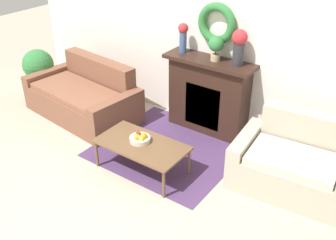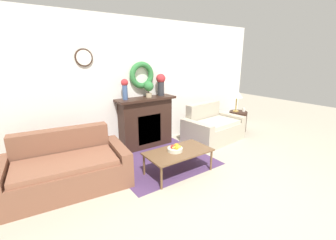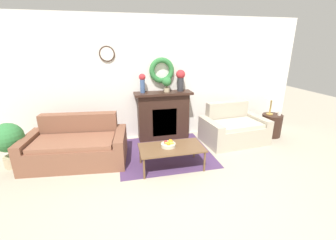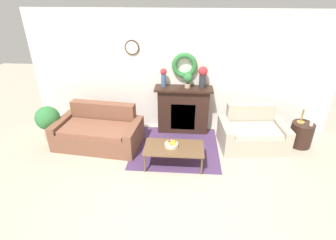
{
  "view_description": "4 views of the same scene",
  "coord_description": "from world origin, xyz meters",
  "px_view_note": "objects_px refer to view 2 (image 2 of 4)",
  "views": [
    {
      "loc": [
        2.5,
        -1.83,
        3.02
      ],
      "look_at": [
        0.12,
        1.53,
        0.66
      ],
      "focal_mm": 42.0,
      "sensor_mm": 36.0,
      "label": 1
    },
    {
      "loc": [
        -2.23,
        -1.51,
        1.94
      ],
      "look_at": [
        0.02,
        1.69,
        0.82
      ],
      "focal_mm": 24.0,
      "sensor_mm": 36.0,
      "label": 2
    },
    {
      "loc": [
        -0.95,
        -2.21,
        2.1
      ],
      "look_at": [
        -0.05,
        1.63,
        0.76
      ],
      "focal_mm": 24.0,
      "sensor_mm": 36.0,
      "label": 3
    },
    {
      "loc": [
        0.11,
        -2.89,
        3.13
      ],
      "look_at": [
        -0.2,
        1.37,
        0.9
      ],
      "focal_mm": 28.0,
      "sensor_mm": 36.0,
      "label": 4
    }
  ],
  "objects_px": {
    "fireplace": "(146,122)",
    "vase_on_mantel_left": "(125,88)",
    "side_table_by_loveseat": "(238,121)",
    "potted_plant_on_mantel": "(149,87)",
    "loveseat_right": "(212,128)",
    "vase_on_mantel_right": "(161,83)",
    "couch_left": "(66,169)",
    "mug": "(244,110)",
    "coffee_table": "(178,153)",
    "table_lamp": "(237,94)",
    "fruit_bowl": "(175,149)"
  },
  "relations": [
    {
      "from": "fireplace",
      "to": "vase_on_mantel_left",
      "type": "distance_m",
      "value": 0.91
    },
    {
      "from": "side_table_by_loveseat",
      "to": "potted_plant_on_mantel",
      "type": "bearing_deg",
      "value": 169.83
    },
    {
      "from": "loveseat_right",
      "to": "vase_on_mantel_right",
      "type": "xyz_separation_m",
      "value": [
        -1.09,
        0.56,
        1.08
      ]
    },
    {
      "from": "couch_left",
      "to": "mug",
      "type": "xyz_separation_m",
      "value": [
        4.45,
        0.17,
        0.28
      ]
    },
    {
      "from": "coffee_table",
      "to": "side_table_by_loveseat",
      "type": "distance_m",
      "value": 2.83
    },
    {
      "from": "couch_left",
      "to": "coffee_table",
      "type": "relative_size",
      "value": 1.67
    },
    {
      "from": "vase_on_mantel_left",
      "to": "vase_on_mantel_right",
      "type": "distance_m",
      "value": 0.85
    },
    {
      "from": "loveseat_right",
      "to": "vase_on_mantel_left",
      "type": "bearing_deg",
      "value": 158.82
    },
    {
      "from": "loveseat_right",
      "to": "mug",
      "type": "distance_m",
      "value": 1.2
    },
    {
      "from": "mug",
      "to": "vase_on_mantel_right",
      "type": "relative_size",
      "value": 0.2
    },
    {
      "from": "potted_plant_on_mantel",
      "to": "fireplace",
      "type": "bearing_deg",
      "value": 169.95
    },
    {
      "from": "table_lamp",
      "to": "vase_on_mantel_right",
      "type": "height_order",
      "value": "vase_on_mantel_right"
    },
    {
      "from": "loveseat_right",
      "to": "vase_on_mantel_right",
      "type": "distance_m",
      "value": 1.63
    },
    {
      "from": "couch_left",
      "to": "table_lamp",
      "type": "height_order",
      "value": "table_lamp"
    },
    {
      "from": "fireplace",
      "to": "fruit_bowl",
      "type": "height_order",
      "value": "fireplace"
    },
    {
      "from": "couch_left",
      "to": "loveseat_right",
      "type": "xyz_separation_m",
      "value": [
        3.28,
        0.16,
        0.0
      ]
    },
    {
      "from": "loveseat_right",
      "to": "mug",
      "type": "relative_size",
      "value": 14.74
    },
    {
      "from": "loveseat_right",
      "to": "table_lamp",
      "type": "distance_m",
      "value": 1.23
    },
    {
      "from": "coffee_table",
      "to": "side_table_by_loveseat",
      "type": "relative_size",
      "value": 2.14
    },
    {
      "from": "vase_on_mantel_left",
      "to": "potted_plant_on_mantel",
      "type": "relative_size",
      "value": 1.23
    },
    {
      "from": "fireplace",
      "to": "vase_on_mantel_right",
      "type": "xyz_separation_m",
      "value": [
        0.4,
        0.01,
        0.82
      ]
    },
    {
      "from": "table_lamp",
      "to": "side_table_by_loveseat",
      "type": "bearing_deg",
      "value": -38.66
    },
    {
      "from": "fruit_bowl",
      "to": "side_table_by_loveseat",
      "type": "height_order",
      "value": "side_table_by_loveseat"
    },
    {
      "from": "fireplace",
      "to": "potted_plant_on_mantel",
      "type": "xyz_separation_m",
      "value": [
        0.08,
        -0.01,
        0.75
      ]
    },
    {
      "from": "table_lamp",
      "to": "mug",
      "type": "bearing_deg",
      "value": -38.16
    },
    {
      "from": "potted_plant_on_mantel",
      "to": "couch_left",
      "type": "bearing_deg",
      "value": -159.76
    },
    {
      "from": "fruit_bowl",
      "to": "table_lamp",
      "type": "height_order",
      "value": "table_lamp"
    },
    {
      "from": "fireplace",
      "to": "coffee_table",
      "type": "relative_size",
      "value": 1.14
    },
    {
      "from": "mug",
      "to": "potted_plant_on_mantel",
      "type": "distance_m",
      "value": 2.72
    },
    {
      "from": "vase_on_mantel_left",
      "to": "mug",
      "type": "bearing_deg",
      "value": -9.93
    },
    {
      "from": "fruit_bowl",
      "to": "vase_on_mantel_left",
      "type": "distance_m",
      "value": 1.62
    },
    {
      "from": "couch_left",
      "to": "fruit_bowl",
      "type": "relative_size",
      "value": 7.28
    },
    {
      "from": "couch_left",
      "to": "potted_plant_on_mantel",
      "type": "distance_m",
      "value": 2.24
    },
    {
      "from": "fruit_bowl",
      "to": "table_lamp",
      "type": "bearing_deg",
      "value": 18.69
    },
    {
      "from": "fireplace",
      "to": "mug",
      "type": "relative_size",
      "value": 13.34
    },
    {
      "from": "couch_left",
      "to": "mug",
      "type": "bearing_deg",
      "value": 8.39
    },
    {
      "from": "loveseat_right",
      "to": "coffee_table",
      "type": "distance_m",
      "value": 1.81
    },
    {
      "from": "couch_left",
      "to": "vase_on_mantel_right",
      "type": "height_order",
      "value": "vase_on_mantel_right"
    },
    {
      "from": "coffee_table",
      "to": "vase_on_mantel_left",
      "type": "distance_m",
      "value": 1.7
    },
    {
      "from": "vase_on_mantel_right",
      "to": "fireplace",
      "type": "bearing_deg",
      "value": -179.21
    },
    {
      "from": "mug",
      "to": "vase_on_mantel_right",
      "type": "height_order",
      "value": "vase_on_mantel_right"
    },
    {
      "from": "couch_left",
      "to": "loveseat_right",
      "type": "height_order",
      "value": "loveseat_right"
    },
    {
      "from": "potted_plant_on_mantel",
      "to": "loveseat_right",
      "type": "bearing_deg",
      "value": -20.92
    },
    {
      "from": "fruit_bowl",
      "to": "potted_plant_on_mantel",
      "type": "distance_m",
      "value": 1.59
    },
    {
      "from": "couch_left",
      "to": "table_lamp",
      "type": "xyz_separation_m",
      "value": [
        4.29,
        0.3,
        0.69
      ]
    },
    {
      "from": "loveseat_right",
      "to": "potted_plant_on_mantel",
      "type": "relative_size",
      "value": 4.22
    },
    {
      "from": "side_table_by_loveseat",
      "to": "table_lamp",
      "type": "bearing_deg",
      "value": 141.34
    },
    {
      "from": "mug",
      "to": "couch_left",
      "type": "bearing_deg",
      "value": -177.82
    },
    {
      "from": "fireplace",
      "to": "couch_left",
      "type": "relative_size",
      "value": 0.69
    },
    {
      "from": "mug",
      "to": "fruit_bowl",
      "type": "bearing_deg",
      "value": -164.66
    }
  ]
}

